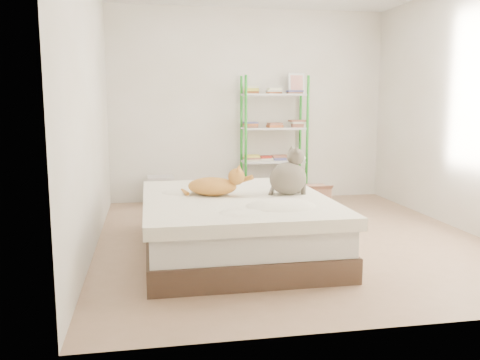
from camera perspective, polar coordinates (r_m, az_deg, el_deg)
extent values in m
cube|color=tan|center=(5.20, 5.60, -6.45)|extent=(3.80, 4.20, 0.01)
cube|color=white|center=(7.05, 1.03, 8.33)|extent=(3.80, 0.01, 2.60)
cube|color=white|center=(3.05, 16.94, 7.13)|extent=(3.80, 0.01, 2.60)
cube|color=white|center=(4.84, -16.53, 7.68)|extent=(0.01, 4.20, 2.60)
cube|color=white|center=(5.83, 24.22, 7.42)|extent=(0.01, 4.20, 2.60)
cube|color=#473121|center=(4.67, -0.55, -6.92)|extent=(1.60, 2.00, 0.20)
cube|color=silver|center=(4.61, -0.55, -4.42)|extent=(1.55, 1.94, 0.22)
cube|color=white|center=(4.58, -0.56, -2.48)|extent=(1.63, 2.04, 0.10)
cylinder|color=green|center=(6.68, 0.66, 4.43)|extent=(0.04, 0.04, 1.70)
cylinder|color=green|center=(6.99, 0.15, 4.63)|extent=(0.04, 0.04, 1.70)
cylinder|color=green|center=(6.89, 7.55, 4.49)|extent=(0.04, 0.04, 1.70)
cylinder|color=green|center=(7.19, 6.77, 4.69)|extent=(0.04, 0.04, 1.70)
cube|color=silver|center=(7.02, 3.76, -1.54)|extent=(0.86, 0.34, 0.02)
cube|color=silver|center=(6.95, 3.80, 2.11)|extent=(0.86, 0.34, 0.02)
cube|color=silver|center=(6.92, 3.84, 5.81)|extent=(0.86, 0.34, 0.02)
cube|color=silver|center=(6.91, 3.88, 9.54)|extent=(0.86, 0.34, 0.02)
cube|color=#A7281C|center=(6.95, 1.37, -1.16)|extent=(0.20, 0.16, 0.09)
cube|color=#A7281C|center=(7.01, 3.77, -1.08)|extent=(0.20, 0.16, 0.09)
cube|color=#A7281C|center=(7.09, 6.12, -1.00)|extent=(0.20, 0.16, 0.09)
cube|color=#A7281C|center=(6.88, 1.38, 2.53)|extent=(0.20, 0.16, 0.09)
cube|color=#A7281C|center=(6.92, 3.00, 2.56)|extent=(0.20, 0.16, 0.09)
cube|color=#A7281C|center=(6.97, 4.60, 2.59)|extent=(0.20, 0.16, 0.09)
cube|color=#A7281C|center=(7.03, 6.18, 2.62)|extent=(0.20, 0.16, 0.09)
cube|color=#A7281C|center=(6.85, 1.39, 6.28)|extent=(0.20, 0.16, 0.09)
cube|color=#A7281C|center=(6.91, 3.84, 6.29)|extent=(0.20, 0.16, 0.09)
cube|color=#A7281C|center=(6.99, 6.24, 6.29)|extent=(0.20, 0.16, 0.09)
cube|color=#A7281C|center=(6.84, 1.41, 10.05)|extent=(0.20, 0.16, 0.09)
cube|color=#A7281C|center=(6.91, 3.88, 10.02)|extent=(0.20, 0.16, 0.09)
cube|color=#A7281C|center=(6.99, 6.31, 9.97)|extent=(0.20, 0.16, 0.09)
cube|color=white|center=(7.04, 6.36, 10.74)|extent=(0.22, 0.06, 0.28)
cube|color=#F04732|center=(7.03, 6.39, 10.74)|extent=(0.17, 0.04, 0.22)
cube|color=#A7785C|center=(6.31, 7.65, -2.20)|extent=(0.49, 0.40, 0.33)
cube|color=#6B1F90|center=(6.13, 8.29, -2.60)|extent=(0.28, 0.02, 0.07)
cube|color=#A7785C|center=(6.10, 8.23, -1.01)|extent=(0.48, 0.17, 0.11)
cube|color=silver|center=(6.77, -8.86, -1.34)|extent=(0.31, 0.27, 0.36)
cube|color=silver|center=(6.74, -8.90, 0.29)|extent=(0.34, 0.31, 0.03)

